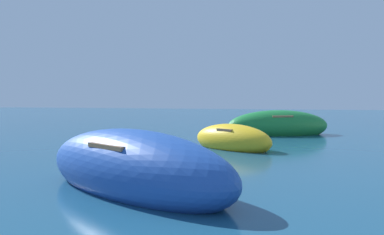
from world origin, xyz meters
The scene contains 3 objects.
moored_boat_0 centered at (-6.92, 13.05, 0.41)m, with size 4.99×2.95×1.46m.
moored_boat_1 centered at (-10.21, 2.10, 0.44)m, with size 5.23×4.18×1.58m.
moored_boat_6 centered at (-8.67, 8.24, 0.31)m, with size 3.27×2.74×1.11m.
Camera 1 is at (-7.75, -5.27, 1.96)m, focal length 36.68 mm.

